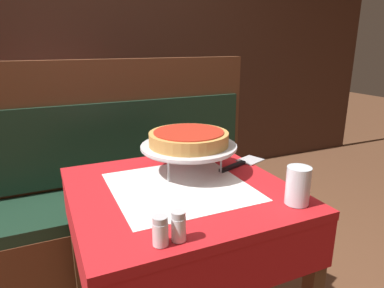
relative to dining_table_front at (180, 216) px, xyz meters
name	(u,v)px	position (x,y,z in m)	size (l,w,h in m)	color
dining_table_front	(180,216)	(0.00, 0.00, 0.00)	(0.74, 0.74, 0.77)	red
dining_table_rear	(55,128)	(-0.33, 1.51, 0.02)	(0.71, 0.71, 0.78)	red
booth_bench	(109,215)	(-0.13, 0.70, -0.31)	(1.80, 0.47, 1.17)	brown
back_wall_panel	(88,49)	(0.00, 1.94, 0.55)	(6.00, 0.04, 2.40)	#3D2319
pizza_pan_stand	(189,147)	(0.09, 0.12, 0.22)	(0.37, 0.37, 0.11)	#ADADB2
deep_dish_pizza	(189,138)	(0.09, 0.12, 0.25)	(0.30, 0.30, 0.05)	#C68E47
pizza_server	(241,163)	(0.32, 0.10, 0.12)	(0.25, 0.14, 0.01)	#BCBCC1
water_glass_near	(298,186)	(0.28, -0.27, 0.18)	(0.08, 0.08, 0.12)	silver
salt_shaker	(160,231)	(-0.18, -0.31, 0.16)	(0.04, 0.04, 0.08)	silver
pepper_shaker	(178,226)	(-0.13, -0.31, 0.16)	(0.04, 0.04, 0.08)	silver
napkin_holder	(179,145)	(0.13, 0.32, 0.16)	(0.10, 0.05, 0.09)	#B2B2B7
condiment_caddy	(46,106)	(-0.37, 1.56, 0.17)	(0.15, 0.15, 0.18)	black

